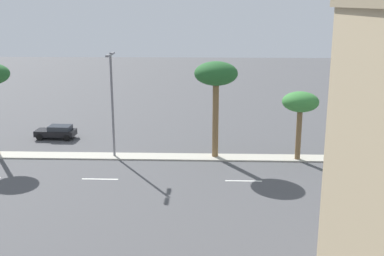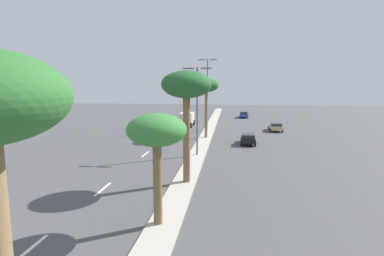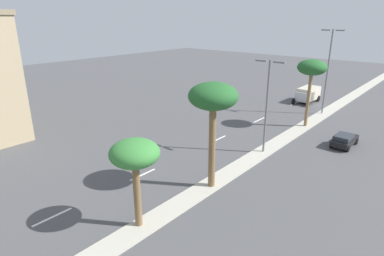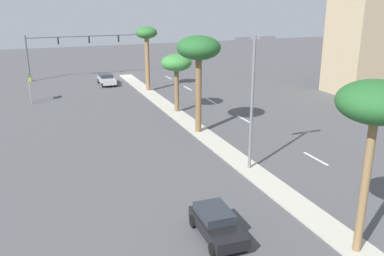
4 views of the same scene
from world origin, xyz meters
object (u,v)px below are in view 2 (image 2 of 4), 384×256
Objects in this scene: box_truck at (186,119)px; street_lamp_trailing at (207,89)px; palm_tree_far at (186,88)px; street_lamp_rear at (197,104)px; palm_tree_outboard at (206,86)px; sedan_blue_front at (244,114)px; sedan_tan_left at (276,127)px; palm_tree_mid at (157,133)px; sedan_black_inboard at (248,138)px.

street_lamp_trailing is at bearing -50.29° from box_truck.
palm_tree_far is 0.92× the size of street_lamp_rear.
palm_tree_outboard reaches higher than sedan_blue_front.
street_lamp_rear is at bearing -120.18° from sedan_tan_left.
street_lamp_rear is (0.34, 15.96, 0.48)m from palm_tree_mid.
palm_tree_mid reaches higher than box_truck.
palm_tree_mid is 0.73× the size of palm_tree_outboard.
palm_tree_outboard is 2.03× the size of sedan_tan_left.
palm_tree_mid is 0.71× the size of palm_tree_far.
street_lamp_trailing reaches higher than box_truck.
street_lamp_rear is at bearing -90.49° from palm_tree_outboard.
street_lamp_rear is 1.97× the size of sedan_blue_front.
sedan_tan_left is 1.01× the size of sedan_black_inboard.
sedan_tan_left is (4.16, -19.29, -0.02)m from sedan_blue_front.
street_lamp_rear reaches higher than sedan_black_inboard.
palm_tree_far is 1.51× the size of box_truck.
sedan_black_inboard reaches higher than sedan_tan_left.
sedan_tan_left is 0.73× the size of box_truck.
palm_tree_far is (0.51, 7.10, 2.18)m from palm_tree_mid.
street_lamp_rear is 2.27× the size of sedan_tan_left.
sedan_blue_front is at bearing 82.31° from palm_tree_far.
palm_tree_far is 17.86m from sedan_black_inboard.
sedan_blue_front is 1.16× the size of sedan_black_inboard.
palm_tree_outboard is 6.90m from street_lamp_trailing.
palm_tree_far is at bearing -89.01° from street_lamp_trailing.
street_lamp_trailing reaches higher than sedan_blue_front.
sedan_blue_front is (6.26, 46.37, -6.41)m from palm_tree_far.
sedan_tan_left is 12.38m from sedan_black_inboard.
sedan_tan_left is (10.93, 34.18, -4.25)m from palm_tree_mid.
palm_tree_outboard is at bearing 89.08° from palm_tree_mid.
street_lamp_trailing reaches higher than palm_tree_mid.
sedan_black_inboard is at bearing 50.58° from street_lamp_rear.
palm_tree_far is at bearing 85.88° from palm_tree_mid.
palm_tree_mid is at bearing -107.73° from sedan_tan_left.
street_lamp_rear is at bearing -89.09° from street_lamp_trailing.
street_lamp_rear is 17.40m from street_lamp_trailing.
street_lamp_rear reaches higher than palm_tree_outboard.
street_lamp_trailing reaches higher than sedan_tan_left.
palm_tree_mid is 1.07× the size of box_truck.
box_truck reaches higher than sedan_tan_left.
street_lamp_trailing is 8.33m from box_truck.
palm_tree_outboard is at bearing -103.22° from sedan_blue_front.
box_truck is at bearing -125.45° from sedan_blue_front.
street_lamp_trailing is (-0.27, 17.36, 1.14)m from street_lamp_rear.
sedan_blue_front is at bearing 88.52° from sedan_black_inboard.
box_truck is at bearing 110.73° from palm_tree_outboard.
street_lamp_trailing is at bearing 93.04° from palm_tree_outboard.
palm_tree_far is 1.03× the size of palm_tree_outboard.
sedan_blue_front is (6.35, 27.01, -6.36)m from palm_tree_outboard.
street_lamp_rear is 21.60m from sedan_tan_left.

